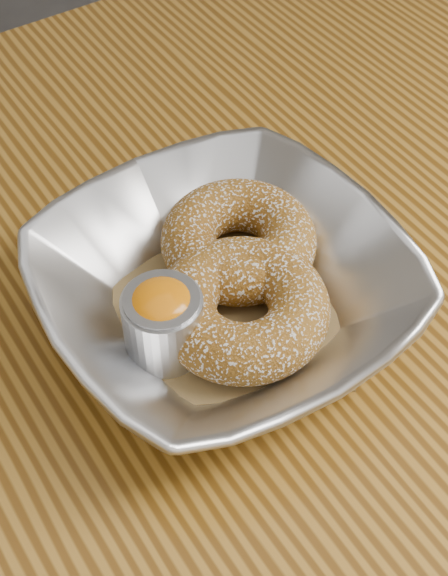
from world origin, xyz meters
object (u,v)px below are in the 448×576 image
serving_bowl (224,290)px  ramekin (163,321)px  table (195,412)px  donut_back (239,240)px  donut_front (243,308)px

serving_bowl → ramekin: size_ratio=4.20×
table → donut_back: (0.06, 0.03, 0.13)m
donut_front → ramekin: bearing=164.7°
donut_front → donut_back: bearing=58.6°
serving_bowl → donut_back: (0.03, 0.03, 0.00)m
donut_front → table: bearing=141.9°
table → serving_bowl: (0.03, -0.00, 0.13)m
ramekin → serving_bowl: bearing=7.4°
table → donut_back: 0.14m
table → ramekin: bearing=-162.3°
donut_back → serving_bowl: bearing=-135.9°
donut_back → ramekin: bearing=-155.1°
table → donut_back: donut_back is taller
table → donut_front: (0.03, -0.02, 0.13)m
donut_back → table: bearing=-152.4°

